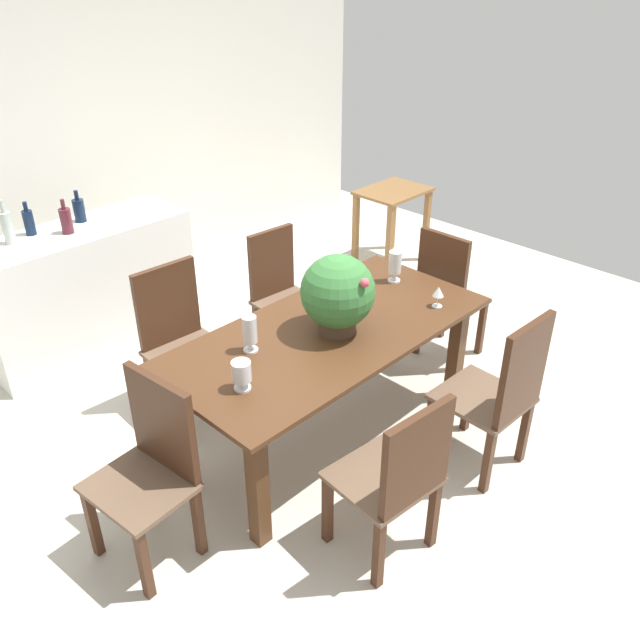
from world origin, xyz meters
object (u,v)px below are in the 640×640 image
Objects in this scene: chair_near_right at (502,390)px; wine_bottle_green at (29,222)px; chair_far_right at (282,291)px; flower_centerpiece at (338,293)px; chair_far_left at (179,334)px; wine_bottle_dark at (8,227)px; chair_foot_end at (446,292)px; kitchen_counter at (87,288)px; wine_bottle_clear at (79,210)px; chair_head_end at (153,461)px; chair_near_left at (398,475)px; crystal_vase_right at (241,373)px; crystal_vase_left at (250,331)px; crystal_vase_center_near at (395,264)px; wine_glass at (438,292)px; wine_bottle_amber at (66,220)px; side_table at (392,209)px; dining_table at (328,347)px.

wine_bottle_green reaches higher than chair_near_right.
chair_far_right is 1.80m from chair_near_right.
flower_centerpiece is at bearing -71.60° from wine_bottle_green.
wine_bottle_dark reaches higher than chair_far_left.
chair_foot_end is 0.65× the size of kitchen_counter.
flower_centerpiece reaches higher than wine_bottle_clear.
wine_bottle_dark is at bearing 165.63° from chair_head_end.
chair_foot_end is 1.07× the size of chair_near_left.
crystal_vase_right is 0.69× the size of wine_bottle_clear.
flower_centerpiece reaches higher than crystal_vase_left.
chair_near_right is at bearing -66.40° from wine_bottle_dark.
crystal_vase_right is 2.29m from wine_bottle_clear.
chair_near_right reaches higher than crystal_vase_center_near.
wine_glass is at bearing -20.53° from flower_centerpiece.
wine_bottle_dark reaches higher than chair_near_right.
flower_centerpiece is 1.97× the size of wine_bottle_green.
chair_far_right reaches higher than kitchen_counter.
wine_bottle_dark is (-0.42, 1.98, 0.17)m from crystal_vase_left.
wine_bottle_clear is (-1.02, 2.45, 0.16)m from wine_glass.
crystal_vase_left is 1.21m from crystal_vase_center_near.
crystal_vase_left is at bearing -88.60° from chair_far_left.
flower_centerpiece is 2.35m from wine_bottle_green.
wine_bottle_amber reaches higher than chair_near_left.
wine_bottle_dark is at bearing -175.96° from wine_bottle_clear.
chair_head_end is at bearing -44.38° from chair_near_left.
wine_bottle_green is at bearing -67.20° from chair_near_right.
chair_far_right is at bearing -49.13° from wine_bottle_amber.
side_table is (2.26, 1.39, -0.47)m from flower_centerpiece.
wine_glass is (1.12, 0.60, 0.33)m from chair_near_left.
crystal_vase_left reaches higher than side_table.
flower_centerpiece is (0.02, -0.05, 0.37)m from dining_table.
chair_far_right is at bearing 63.11° from dining_table.
crystal_vase_center_near is at bearing -1.41° from crystal_vase_left.
crystal_vase_left is at bearing 42.73° from crystal_vase_right.
wine_bottle_dark reaches higher than chair_near_left.
chair_far_left is 1.40m from wine_bottle_green.
chair_near_right is 7.65× the size of wine_glass.
wine_bottle_clear is (0.53, 0.04, -0.03)m from wine_bottle_dark.
flower_centerpiece is 0.64× the size of side_table.
kitchen_counter is (-0.00, 1.90, -0.42)m from crystal_vase_left.
flower_centerpiece is at bearing -75.17° from wine_bottle_amber.
dining_table is 0.76m from crystal_vase_right.
kitchen_counter reaches higher than dining_table.
chair_near_right is at bearing -110.09° from wine_glass.
wine_bottle_green is at bearing 40.84° from chair_foot_end.
chair_near_left is at bearing -112.84° from chair_far_right.
chair_near_left is 3.53m from side_table.
wine_bottle_amber is 0.25m from wine_bottle_green.
chair_near_right is 6.44× the size of crystal_vase_right.
dining_table is 1.22m from chair_head_end.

